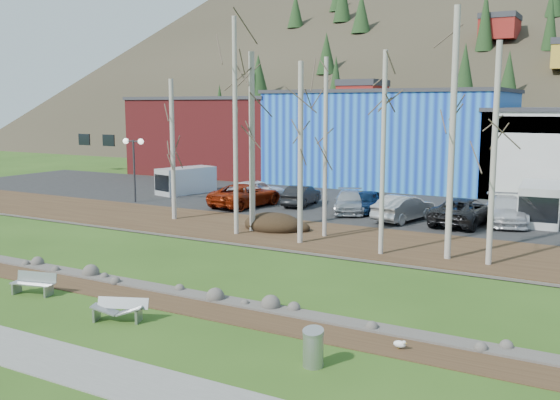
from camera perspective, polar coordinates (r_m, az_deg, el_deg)
The scene contains 35 objects.
ground at distance 20.65m, azimuth -11.08°, elevation -11.24°, with size 200.00×200.00×0.00m, color #294814.
footpath at distance 18.32m, azimuth -18.40°, elevation -14.10°, with size 80.00×2.00×0.04m, color slate.
dirt_strip at distance 22.19m, azimuth -7.53°, elevation -9.69°, with size 80.00×1.80×0.03m, color #382616.
near_bank_rocks at distance 22.96m, azimuth -6.02°, elevation -9.06°, with size 80.00×0.80×0.50m, color #47423D, non-canonical shape.
river at distance 26.27m, azimuth -0.81°, elevation -6.73°, with size 80.00×8.00×0.90m, color #152332, non-canonical shape.
far_bank_rocks at distance 29.78m, azimuth 3.16°, elevation -4.90°, with size 80.00×0.80×0.46m, color #47423D, non-canonical shape.
far_bank at distance 32.59m, azimuth 5.65°, elevation -3.60°, with size 80.00×7.00×0.15m, color #382616.
parking_lot at distance 42.26m, azimuth 11.38°, elevation -0.92°, with size 80.00×14.00×0.14m, color black.
building_brick at distance 65.13m, azimuth -5.08°, elevation 5.92°, with size 16.32×12.24×7.80m.
building_blue at distance 56.94m, azimuth 10.12°, elevation 5.69°, with size 20.40×12.24×8.30m.
hillside at distance 100.08m, azimuth 22.54°, elevation 14.05°, with size 160.00×72.00×35.00m, color #2F2A1D, non-canonical shape.
bench_intact at distance 25.09m, azimuth -21.59°, elevation -7.11°, with size 1.74×0.86×0.84m.
bench_damaged at distance 21.27m, azimuth -14.50°, elevation -9.67°, with size 1.78×1.15×0.76m.
litter_bin at distance 17.23m, azimuth 3.05°, elevation -13.48°, with size 0.56×0.56×0.96m, color #A0A3A4.
seagull at distance 18.72m, azimuth 10.91°, elevation -12.80°, with size 0.43×0.21×0.32m.
dirt_mound at distance 34.65m, azimuth -0.64°, elevation -2.13°, with size 3.45×2.44×0.68m, color black.
birch_0 at distance 37.90m, azimuth -9.79°, elevation 4.53°, with size 0.27×0.27×8.36m.
birch_1 at distance 33.74m, azimuth -2.58°, elevation 5.24°, with size 0.31×0.31×9.63m.
birch_2 at distance 32.92m, azimuth -4.11°, elevation 6.62°, with size 0.24×0.24×11.33m.
birch_3 at distance 30.75m, azimuth 1.88°, elevation 4.26°, with size 0.26×0.26×8.93m.
birch_4 at distance 32.38m, azimuth 4.17°, elevation 4.74°, with size 0.22×0.22×9.25m.
birch_5 at distance 28.72m, azimuth 9.40°, elevation 4.16°, with size 0.22×0.22×9.26m.
birch_6 at distance 28.39m, azimuth 15.48°, elevation 5.71°, with size 0.28×0.28×11.03m.
birch_7 at distance 27.88m, azimuth 18.97°, elevation 3.90°, with size 0.25×0.25×9.47m.
street_lamp at distance 45.21m, azimuth -13.24°, elevation 4.28°, with size 1.73×0.47×4.53m.
car_0 at distance 44.64m, azimuth -2.25°, elevation 0.89°, with size 1.90×4.73×1.61m, color white.
car_1 at distance 42.85m, azimuth 1.98°, elevation 0.42°, with size 1.47×4.23×1.39m, color black.
car_2 at distance 42.48m, azimuth -3.15°, elevation 0.46°, with size 2.60×5.64×1.57m, color #9D290D.
car_3 at distance 40.36m, azimuth 6.36°, elevation -0.16°, with size 1.91×4.70×1.36m, color #AAACB1.
car_4 at distance 40.50m, azimuth 7.87°, elevation -0.14°, with size 1.65×4.09×1.39m, color #0F274D.
car_5 at distance 37.85m, azimuth 11.25°, elevation -0.72°, with size 1.65×4.72×1.55m, color #A3A3A5.
car_6 at distance 37.51m, azimuth 16.43°, elevation -0.99°, with size 2.59×5.61×1.56m, color black.
car_7 at distance 38.57m, azimuth 19.94°, elevation -0.89°, with size 2.19×5.39×1.56m, color silver.
van_white at distance 39.45m, azimuth 22.68°, elevation -0.31°, with size 2.58×5.38×2.29m.
van_grey at distance 49.23m, azimuth -8.76°, elevation 1.76°, with size 3.04×4.95×2.02m.
Camera 1 is at (12.72, -14.71, 6.97)m, focal length 40.00 mm.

